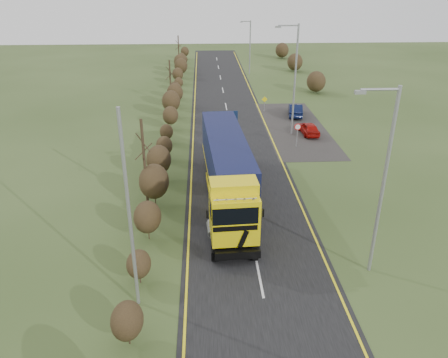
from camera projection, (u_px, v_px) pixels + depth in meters
ground at (251, 236)px, 25.77m from camera, size 160.00×160.00×0.00m
road at (238, 168)px, 34.81m from camera, size 8.00×120.00×0.02m
layby at (294, 127)px, 44.14m from camera, size 6.00×18.00×0.02m
lane_markings at (238, 170)px, 34.52m from camera, size 7.52×116.00×0.01m
hedgerow at (159, 161)px, 31.96m from camera, size 2.24×102.04×6.05m
lorry at (227, 168)px, 28.87m from camera, size 3.26×15.33×4.24m
car_red_hatchback at (309, 128)px, 41.98m from camera, size 1.66×3.59×1.19m
car_blue_sedan at (295, 110)px, 47.50m from camera, size 2.01×4.20×1.33m
streetlight_near at (382, 177)px, 20.57m from camera, size 2.06×0.19×9.69m
streetlight_mid at (294, 76)px, 39.91m from camera, size 2.15×0.20×10.17m
streetlight_far at (249, 45)px, 65.98m from camera, size 1.69×0.18×7.90m
left_pole at (129, 215)px, 18.53m from camera, size 0.16×0.16×9.47m
speed_sign at (297, 131)px, 38.56m from camera, size 0.60×0.10×2.17m
warning_board at (264, 102)px, 48.94m from camera, size 0.65×0.11×1.71m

